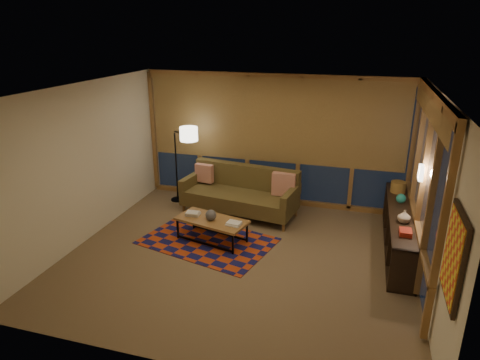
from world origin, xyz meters
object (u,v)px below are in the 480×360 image
(sofa, at_px, (239,192))
(bookshelf, at_px, (399,230))
(coffee_table, at_px, (212,230))
(floor_lamp, at_px, (176,163))

(sofa, xyz_separation_m, bookshelf, (2.97, -0.63, -0.11))
(sofa, distance_m, coffee_table, 1.28)
(coffee_table, bearing_deg, sofa, 97.82)
(sofa, bearing_deg, bookshelf, -3.68)
(coffee_table, bearing_deg, floor_lamp, 144.65)
(sofa, xyz_separation_m, floor_lamp, (-1.49, 0.32, 0.38))
(sofa, distance_m, bookshelf, 3.04)
(floor_lamp, bearing_deg, bookshelf, 5.40)
(bookshelf, bearing_deg, coffee_table, -168.73)
(coffee_table, xyz_separation_m, floor_lamp, (-1.36, 1.57, 0.63))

